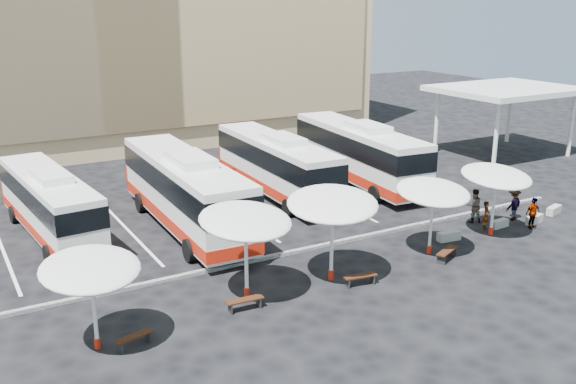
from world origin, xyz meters
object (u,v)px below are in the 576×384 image
wood_bench_0 (134,338)px  passenger_1 (475,206)px  bus_2 (276,163)px  sunshade_1 (245,221)px  conc_bench_0 (449,236)px  sunshade_4 (496,177)px  sunshade_2 (333,204)px  conc_bench_3 (554,210)px  bus_0 (49,202)px  bus_3 (358,151)px  wood_bench_1 (245,302)px  sunshade_0 (90,269)px  wood_bench_3 (447,252)px  passenger_2 (533,213)px  bus_1 (185,189)px  conc_bench_1 (499,224)px  sunshade_3 (433,192)px  conc_bench_2 (534,219)px  wood_bench_2 (360,278)px  passenger_0 (486,215)px  passenger_3 (514,204)px

wood_bench_0 → passenger_1: bearing=10.3°
bus_2 → passenger_1: size_ratio=6.61×
sunshade_1 → conc_bench_0: 11.94m
sunshade_1 → sunshade_4: bearing=0.9°
sunshade_2 → passenger_1: 11.24m
conc_bench_3 → sunshade_4: bearing=-173.4°
bus_0 → conc_bench_0: 20.01m
bus_3 → wood_bench_1: (-14.34, -12.50, -1.73)m
wood_bench_1 → passenger_1: bearing=11.3°
sunshade_0 → passenger_1: 21.11m
conc_bench_3 → passenger_1: passenger_1 is taller
wood_bench_3 → passenger_1: (4.90, 3.19, 0.55)m
sunshade_2 → passenger_2: (12.68, 0.16, -2.56)m
bus_1 → conc_bench_0: 13.59m
sunshade_4 → conc_bench_1: sunshade_4 is taller
bus_0 → sunshade_3: bearing=-42.1°
sunshade_3 → wood_bench_1: sunshade_3 is taller
wood_bench_3 → conc_bench_2: size_ratio=1.35×
bus_3 → wood_bench_2: bearing=-120.2°
passenger_0 → passenger_2: 2.50m
bus_2 → wood_bench_1: bus_2 is taller
sunshade_0 → sunshade_2: bearing=4.1°
sunshade_0 → passenger_2: 22.87m
sunshade_0 → passenger_0: sunshade_0 is taller
conc_bench_3 → passenger_0: (-5.22, 0.10, 0.54)m
sunshade_1 → passenger_1: size_ratio=2.39×
sunshade_0 → sunshade_4: (20.13, 1.21, 0.14)m
bus_3 → sunshade_0: 23.61m
wood_bench_2 → conc_bench_1: size_ratio=1.38×
sunshade_1 → passenger_3: 16.92m
bus_1 → wood_bench_1: bearing=-96.5°
bus_2 → passenger_3: size_ratio=6.78×
bus_3 → sunshade_1: bus_3 is taller
conc_bench_0 → passenger_2: 5.14m
passenger_0 → passenger_2: size_ratio=0.92×
passenger_3 → conc_bench_2: bearing=110.7°
bus_0 → passenger_3: bus_0 is taller
sunshade_0 → conc_bench_2: (23.48, 1.31, -2.72)m
sunshade_4 → conc_bench_0: bearing=168.7°
sunshade_1 → sunshade_3: size_ratio=1.19×
bus_2 → passenger_1: (6.74, -9.76, -1.05)m
wood_bench_0 → conc_bench_1: (20.23, 2.29, -0.12)m
sunshade_3 → wood_bench_1: bearing=-175.3°
wood_bench_1 → conc_bench_3: bearing=5.1°
wood_bench_2 → sunshade_4: bearing=9.5°
wood_bench_2 → sunshade_1: bearing=164.0°
sunshade_2 → passenger_3: bearing=7.0°
wood_bench_0 → bus_3: bearing=34.7°
wood_bench_0 → passenger_2: passenger_2 is taller
bus_0 → sunshade_0: (-0.78, -12.23, 1.14)m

